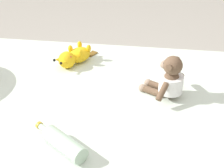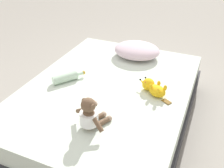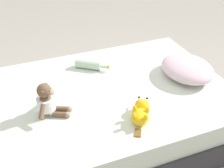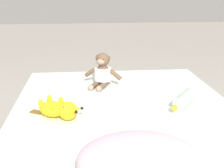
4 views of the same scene
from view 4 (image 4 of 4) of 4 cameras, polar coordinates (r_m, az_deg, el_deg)
bed at (r=1.87m, az=2.47°, el=-10.67°), size 1.34×1.82×0.40m
pillow at (r=1.19m, az=4.88°, el=-13.47°), size 0.47×0.40×0.14m
plush_monkey at (r=2.21m, az=-1.78°, el=2.16°), size 0.27×0.25×0.24m
plush_yellow_creature at (r=1.70m, az=-9.70°, el=-4.59°), size 0.31×0.22×0.10m
glass_bottle at (r=1.91m, az=13.06°, el=-2.66°), size 0.21×0.27×0.07m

